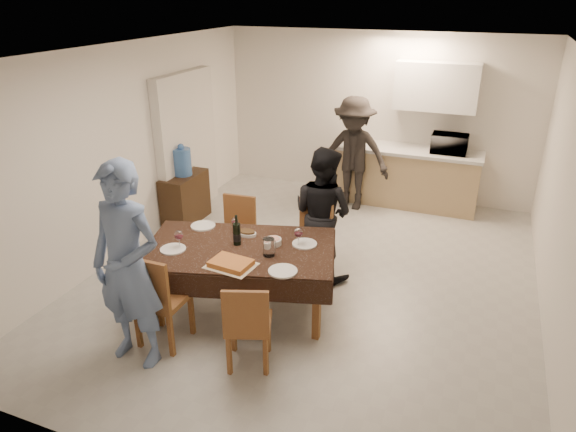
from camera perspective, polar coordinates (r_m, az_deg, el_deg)
name	(u,v)px	position (r m, az deg, el deg)	size (l,w,h in m)	color
floor	(314,275)	(6.24, 2.90, -6.61)	(5.00, 6.00, 0.02)	#A6A6A1
ceiling	(319,51)	(5.40, 3.49, 17.86)	(5.00, 6.00, 0.02)	white
wall_back	(376,116)	(8.49, 9.78, 10.90)	(5.00, 0.02, 2.60)	silver
wall_front	(158,325)	(3.28, -14.20, -11.71)	(5.00, 0.02, 2.60)	silver
wall_left	(130,150)	(6.86, -17.20, 7.06)	(0.02, 6.00, 2.60)	silver
wall_right	(568,206)	(5.50, 28.68, 1.00)	(0.02, 6.00, 2.60)	silver
stub_partition	(187,145)	(7.81, -11.15, 7.77)	(0.15, 1.40, 2.10)	silver
kitchen_base_cabinet	(405,178)	(8.32, 12.91, 4.12)	(2.20, 0.60, 0.86)	tan
kitchen_worktop	(408,150)	(8.18, 13.21, 7.12)	(2.24, 0.64, 0.05)	beige
upper_cabinet	(437,87)	(8.07, 16.18, 13.64)	(1.20, 0.34, 0.70)	white
dining_table	(240,250)	(5.29, -5.40, -3.79)	(2.15, 1.60, 0.75)	black
chair_near_left	(155,292)	(4.94, -14.51, -8.16)	(0.45, 0.45, 0.54)	brown
chair_near_right	(244,318)	(4.57, -4.91, -11.27)	(0.51, 0.52, 0.48)	brown
chair_far_left	(231,231)	(6.08, -6.35, -1.69)	(0.44, 0.44, 0.49)	brown
chair_far_right	(303,241)	(5.72, 1.63, -2.76)	(0.55, 0.56, 0.53)	brown
console	(185,198)	(7.66, -11.34, 1.96)	(0.39, 0.78, 0.72)	#312010
water_jug	(182,162)	(7.48, -11.68, 5.90)	(0.26, 0.26, 0.39)	#487FD3
wine_bottle	(237,230)	(5.26, -5.72, -1.56)	(0.08, 0.08, 0.32)	black
water_pitcher	(269,247)	(5.06, -2.15, -3.48)	(0.12, 0.12, 0.18)	white
savoury_tart	(231,263)	(4.93, -6.36, -5.26)	(0.45, 0.34, 0.06)	#BB7337
salad_bowl	(273,242)	(5.29, -1.64, -2.87)	(0.17, 0.17, 0.07)	silver
mushroom_dish	(247,234)	(5.51, -4.59, -1.97)	(0.19, 0.19, 0.03)	silver
wine_glass_a	(179,240)	(5.30, -12.00, -2.58)	(0.09, 0.09, 0.20)	white
wine_glass_b	(298,237)	(5.24, 1.17, -2.33)	(0.09, 0.09, 0.20)	white
wine_glass_c	(235,225)	(5.56, -5.91, -0.99)	(0.08, 0.08, 0.17)	white
plate_near_left	(173,249)	(5.33, -12.66, -3.61)	(0.26, 0.26, 0.01)	silver
plate_near_right	(283,271)	(4.81, -0.58, -6.13)	(0.28, 0.28, 0.02)	silver
plate_far_left	(203,226)	(5.77, -9.42, -1.07)	(0.27, 0.27, 0.02)	silver
plate_far_right	(305,244)	(5.30, 1.86, -3.11)	(0.26, 0.26, 0.01)	silver
microwave	(449,144)	(8.08, 17.51, 7.67)	(0.52, 0.35, 0.29)	white
person_near	(128,267)	(4.68, -17.39, -5.42)	(0.70, 0.46, 1.92)	#5B74A0
person_far	(323,213)	(5.95, 3.86, 0.31)	(0.77, 0.60, 1.58)	black
person_kitchen	(353,154)	(7.90, 7.25, 6.85)	(1.12, 0.65, 1.74)	black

